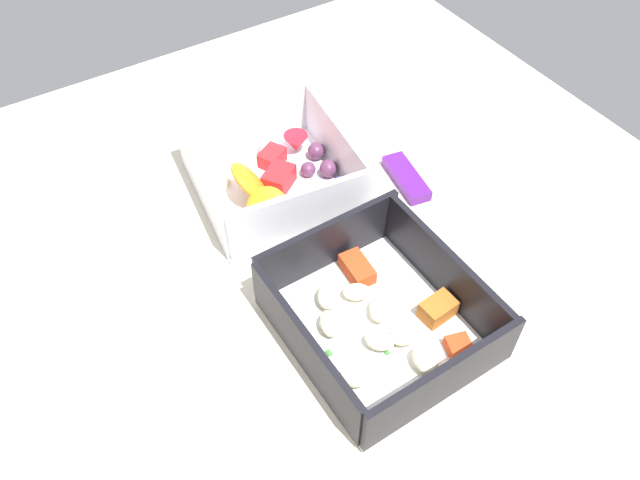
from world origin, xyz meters
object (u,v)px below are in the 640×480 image
Objects in this scene: pasta_container at (379,317)px; candy_bar at (406,178)px; paper_cup_liner at (271,104)px; fruit_bowl at (272,174)px.

candy_bar is (-13.58, 13.40, -1.33)cm from pasta_container.
pasta_container is 19.12cm from candy_bar.
paper_cup_liner is at bearing 166.48° from pasta_container.
fruit_bowl is (-20.11, 0.83, 0.26)cm from pasta_container.
fruit_bowl is 2.52× the size of candy_bar.
pasta_container is 4.02× the size of paper_cup_liner.
fruit_bowl is at bearing 176.87° from pasta_container.
candy_bar is at bearing 134.61° from pasta_container.
paper_cup_liner is (-12.12, 6.46, -1.47)cm from fruit_bowl.
pasta_container is at bearing -2.37° from fruit_bowl.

